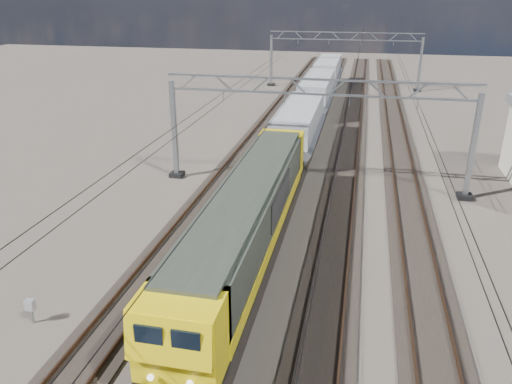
% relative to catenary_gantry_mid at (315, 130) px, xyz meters
% --- Properties ---
extents(ground, '(160.00, 160.00, 0.00)m').
position_rel_catenary_gantry_mid_xyz_m(ground, '(-0.00, -4.00, -3.91)').
color(ground, '#2B2620').
rests_on(ground, ground).
extents(track_outer_west, '(2.60, 140.00, 0.30)m').
position_rel_catenary_gantry_mid_xyz_m(track_outer_west, '(-6.00, -4.00, -3.83)').
color(track_outer_west, black).
rests_on(track_outer_west, ground).
extents(track_loco, '(2.60, 140.00, 0.30)m').
position_rel_catenary_gantry_mid_xyz_m(track_loco, '(-2.00, -4.00, -3.83)').
color(track_loco, black).
rests_on(track_loco, ground).
extents(track_inner_east, '(2.60, 140.00, 0.30)m').
position_rel_catenary_gantry_mid_xyz_m(track_inner_east, '(2.00, -4.00, -3.83)').
color(track_inner_east, black).
rests_on(track_inner_east, ground).
extents(track_outer_east, '(2.60, 140.00, 0.30)m').
position_rel_catenary_gantry_mid_xyz_m(track_outer_east, '(6.00, -4.00, -3.83)').
color(track_outer_east, black).
rests_on(track_outer_east, ground).
extents(catenary_gantry_mid, '(19.90, 0.90, 7.11)m').
position_rel_catenary_gantry_mid_xyz_m(catenary_gantry_mid, '(0.00, 0.00, 0.00)').
color(catenary_gantry_mid, gray).
rests_on(catenary_gantry_mid, ground).
extents(catenary_gantry_far, '(19.90, 0.90, 7.11)m').
position_rel_catenary_gantry_mid_xyz_m(catenary_gantry_far, '(0.00, 36.00, 0.00)').
color(catenary_gantry_far, gray).
rests_on(catenary_gantry_far, ground).
extents(overhead_wires, '(12.03, 140.00, 0.53)m').
position_rel_catenary_gantry_mid_xyz_m(overhead_wires, '(-0.00, 4.00, 1.84)').
color(overhead_wires, black).
rests_on(overhead_wires, ground).
extents(locomotive, '(2.76, 21.10, 3.62)m').
position_rel_catenary_gantry_mid_xyz_m(locomotive, '(-2.00, -10.20, -1.58)').
color(locomotive, black).
rests_on(locomotive, ground).
extents(hopper_wagon_lead, '(3.38, 13.00, 3.25)m').
position_rel_catenary_gantry_mid_xyz_m(hopper_wagon_lead, '(-2.00, 7.49, -1.67)').
color(hopper_wagon_lead, black).
rests_on(hopper_wagon_lead, ground).
extents(hopper_wagon_mid, '(3.38, 13.00, 3.25)m').
position_rel_catenary_gantry_mid_xyz_m(hopper_wagon_mid, '(-2.00, 21.69, -1.67)').
color(hopper_wagon_mid, black).
rests_on(hopper_wagon_mid, ground).
extents(hopper_wagon_third, '(3.38, 13.00, 3.25)m').
position_rel_catenary_gantry_mid_xyz_m(hopper_wagon_third, '(-2.00, 35.89, -1.67)').
color(hopper_wagon_third, black).
rests_on(hopper_wagon_third, ground).
extents(trackside_cabinet, '(0.37, 0.28, 1.06)m').
position_rel_catenary_gantry_mid_xyz_m(trackside_cabinet, '(-9.20, -16.83, -3.11)').
color(trackside_cabinet, gray).
rests_on(trackside_cabinet, ground).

